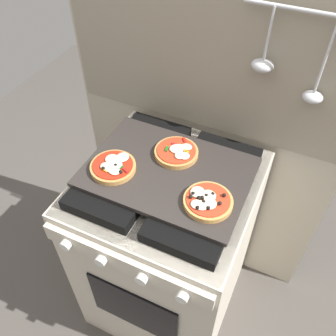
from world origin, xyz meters
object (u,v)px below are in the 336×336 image
at_px(pizza_left, 113,166).
at_px(pizza_right, 207,201).
at_px(stove, 168,246).
at_px(pizza_center, 177,152).
at_px(baking_tray, 168,172).

height_order(pizza_left, pizza_right, same).
relative_size(stove, pizza_right, 5.93).
height_order(stove, pizza_left, pizza_left).
bearing_deg(pizza_left, pizza_center, 43.11).
distance_m(baking_tray, pizza_right, 0.19).
distance_m(baking_tray, pizza_left, 0.18).
xyz_separation_m(pizza_right, pizza_center, (-0.17, 0.16, -0.00)).
bearing_deg(stove, baking_tray, 90.00).
height_order(baking_tray, pizza_right, pizza_right).
bearing_deg(pizza_left, baking_tray, 23.59).
xyz_separation_m(pizza_left, pizza_center, (0.16, 0.15, -0.00)).
height_order(stove, pizza_right, pizza_right).
relative_size(baking_tray, pizza_center, 3.56).
distance_m(stove, pizza_left, 0.51).
relative_size(stove, pizza_center, 5.93).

